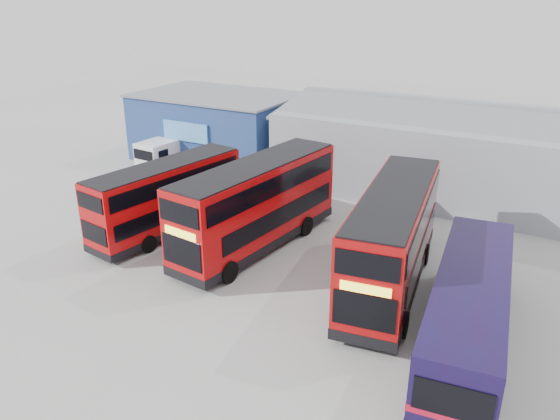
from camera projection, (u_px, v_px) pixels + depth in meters
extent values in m
plane|color=gray|center=(246.00, 309.00, 23.25)|extent=(120.00, 120.00, 0.00)
cube|color=navy|center=(218.00, 127.00, 43.19)|extent=(12.00, 8.00, 5.00)
cube|color=slate|center=(217.00, 95.00, 42.22)|extent=(12.30, 8.30, 0.15)
cube|color=#4D98DC|center=(186.00, 132.00, 39.68)|extent=(3.96, 0.15, 1.40)
cube|color=gray|center=(519.00, 160.00, 34.86)|extent=(30.00, 12.00, 5.00)
cube|color=slate|center=(520.00, 127.00, 31.56)|extent=(30.50, 6.33, 1.29)
cube|color=slate|center=(531.00, 109.00, 36.09)|extent=(30.50, 6.33, 1.29)
cube|color=#AA090B|center=(167.00, 196.00, 29.80)|extent=(3.62, 9.61, 3.62)
cube|color=black|center=(169.00, 224.00, 30.42)|extent=(3.66, 9.65, 0.40)
cube|color=black|center=(177.00, 210.00, 29.06)|extent=(1.24, 7.86, 0.85)
cube|color=black|center=(149.00, 201.00, 30.35)|extent=(1.24, 7.86, 0.85)
cube|color=black|center=(180.00, 182.00, 28.75)|extent=(1.38, 8.75, 0.85)
cube|color=black|center=(152.00, 173.00, 30.04)|extent=(1.38, 8.75, 0.85)
cube|color=black|center=(226.00, 183.00, 33.44)|extent=(1.99, 0.35, 1.21)
cube|color=black|center=(225.00, 158.00, 32.83)|extent=(1.99, 0.35, 0.85)
cube|color=yellow|center=(226.00, 170.00, 33.14)|extent=(1.59, 0.28, 0.31)
cube|color=black|center=(94.00, 233.00, 26.56)|extent=(1.95, 0.34, 0.98)
cube|color=black|center=(90.00, 203.00, 25.95)|extent=(1.95, 0.34, 0.80)
cube|color=black|center=(164.00, 165.00, 29.12)|extent=(3.47, 9.45, 0.09)
cylinder|color=black|center=(224.00, 211.00, 32.20)|extent=(0.42, 0.96, 0.93)
cylinder|color=black|center=(198.00, 203.00, 33.42)|extent=(0.42, 0.96, 0.93)
cylinder|color=black|center=(148.00, 244.00, 28.09)|extent=(0.42, 0.96, 0.93)
cylinder|color=black|center=(122.00, 233.00, 29.31)|extent=(0.42, 0.96, 0.93)
cube|color=#AA090B|center=(257.00, 204.00, 27.94)|extent=(3.78, 11.03, 4.17)
cube|color=black|center=(257.00, 237.00, 28.65)|extent=(3.83, 11.08, 0.46)
cube|color=black|center=(243.00, 205.00, 29.14)|extent=(1.09, 9.11, 0.98)
cube|color=black|center=(282.00, 216.00, 27.73)|extent=(1.09, 9.11, 0.98)
cube|color=black|center=(237.00, 175.00, 28.17)|extent=(1.21, 10.13, 0.98)
cube|color=black|center=(277.00, 185.00, 26.76)|extent=(1.21, 10.13, 0.98)
cube|color=black|center=(182.00, 252.00, 24.09)|extent=(2.31, 0.31, 1.39)
cube|color=black|center=(179.00, 214.00, 23.39)|extent=(2.31, 0.31, 0.98)
cube|color=yellow|center=(180.00, 233.00, 23.73)|extent=(1.85, 0.25, 0.36)
cube|color=black|center=(313.00, 186.00, 32.25)|extent=(2.26, 0.31, 1.13)
cube|color=black|center=(314.00, 155.00, 31.55)|extent=(2.26, 0.31, 0.93)
cube|color=black|center=(256.00, 164.00, 27.15)|extent=(3.61, 10.86, 0.10)
cylinder|color=black|center=(190.00, 258.00, 26.50)|extent=(0.45, 1.10, 1.07)
cylinder|color=black|center=(229.00, 272.00, 25.17)|extent=(0.45, 1.10, 1.07)
cylinder|color=black|center=(270.00, 216.00, 31.38)|extent=(0.45, 1.10, 1.07)
cylinder|color=black|center=(306.00, 226.00, 30.05)|extent=(0.45, 1.10, 1.07)
cube|color=#AA090B|center=(392.00, 237.00, 24.15)|extent=(4.09, 11.11, 4.19)
cube|color=black|center=(389.00, 274.00, 24.87)|extent=(4.14, 11.16, 0.47)
cube|color=black|center=(365.00, 239.00, 25.13)|extent=(1.35, 9.12, 0.98)
cube|color=black|center=(423.00, 248.00, 24.26)|extent=(1.35, 9.12, 0.98)
cube|color=black|center=(365.00, 207.00, 24.11)|extent=(1.50, 10.14, 0.98)
cube|color=black|center=(426.00, 215.00, 23.24)|extent=(1.50, 10.14, 0.98)
cube|color=black|center=(364.00, 311.00, 19.67)|extent=(2.31, 0.38, 1.40)
cube|color=black|center=(367.00, 266.00, 18.97)|extent=(2.31, 0.38, 0.98)
cube|color=yellow|center=(365.00, 289.00, 19.31)|extent=(1.85, 0.30, 0.36)
cube|color=black|center=(410.00, 207.00, 29.09)|extent=(2.26, 0.37, 1.14)
cube|color=black|center=(413.00, 174.00, 28.39)|extent=(2.26, 0.37, 0.93)
cube|color=black|center=(396.00, 192.00, 23.36)|extent=(3.92, 10.94, 0.10)
cylinder|color=black|center=(341.00, 312.00, 22.03)|extent=(0.48, 1.11, 1.08)
cylinder|color=black|center=(403.00, 325.00, 21.20)|extent=(0.48, 1.11, 1.08)
cylinder|color=black|center=(375.00, 246.00, 27.66)|extent=(0.48, 1.11, 1.08)
cylinder|color=black|center=(425.00, 254.00, 26.83)|extent=(0.48, 1.11, 1.08)
cube|color=#100B34|center=(469.00, 308.00, 20.20)|extent=(3.77, 11.33, 2.68)
cube|color=black|center=(465.00, 334.00, 20.64)|extent=(3.81, 11.37, 0.40)
cube|color=#AE0D26|center=(467.00, 319.00, 20.38)|extent=(3.80, 11.36, 0.25)
cube|color=black|center=(508.00, 309.00, 19.32)|extent=(1.10, 9.24, 0.96)
cube|color=black|center=(434.00, 295.00, 20.24)|extent=(1.10, 9.24, 0.96)
cube|color=black|center=(480.00, 243.00, 24.90)|extent=(2.26, 0.31, 1.31)
cube|color=black|center=(452.00, 401.00, 15.37)|extent=(2.21, 0.30, 1.11)
cylinder|color=black|center=(503.00, 291.00, 23.58)|extent=(0.44, 1.08, 1.05)
cylinder|color=black|center=(445.00, 280.00, 24.44)|extent=(0.44, 1.08, 1.05)
cylinder|color=black|center=(495.00, 396.00, 17.53)|extent=(0.44, 1.08, 1.05)
cylinder|color=black|center=(419.00, 376.00, 18.40)|extent=(0.44, 1.08, 1.05)
cube|color=white|center=(169.00, 151.00, 41.15)|extent=(2.46, 5.33, 1.97)
cube|color=black|center=(143.00, 155.00, 39.01)|extent=(1.87, 0.19, 0.73)
cube|color=black|center=(143.00, 150.00, 40.29)|extent=(0.12, 0.94, 0.62)
cube|color=black|center=(163.00, 154.00, 39.21)|extent=(0.12, 0.94, 0.62)
cylinder|color=black|center=(144.00, 166.00, 40.64)|extent=(0.30, 0.76, 0.75)
cylinder|color=black|center=(163.00, 171.00, 39.62)|extent=(0.30, 0.76, 0.75)
cylinder|color=black|center=(177.00, 155.00, 43.37)|extent=(0.30, 0.76, 0.75)
cylinder|color=black|center=(196.00, 159.00, 42.35)|extent=(0.30, 0.76, 0.75)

